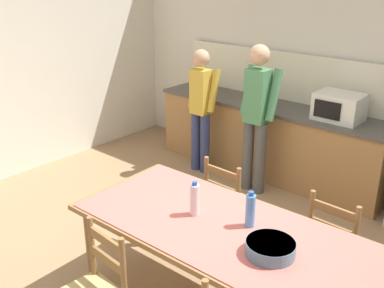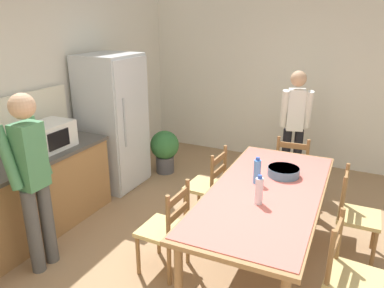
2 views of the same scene
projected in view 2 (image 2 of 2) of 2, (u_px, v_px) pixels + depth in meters
name	position (u px, v px, depth m)	size (l,w,h in m)	color
ground_plane	(229.00, 274.00, 3.58)	(8.32, 8.32, 0.00)	#9E7A56
wall_back	(10.00, 99.00, 4.19)	(6.52, 0.12, 2.90)	silver
wall_right	(305.00, 74.00, 5.86)	(0.12, 5.20, 2.90)	silver
refrigerator	(113.00, 122.00, 5.18)	(0.76, 0.73, 1.85)	silver
microwave	(49.00, 136.00, 4.19)	(0.50, 0.39, 0.30)	white
dining_table	(266.00, 197.00, 3.54)	(2.30, 1.06, 0.78)	olive
bottle_near_centre	(259.00, 191.00, 3.23)	(0.07, 0.07, 0.27)	silver
bottle_off_centre	(257.00, 171.00, 3.62)	(0.07, 0.07, 0.27)	#4C8ED6
serving_bowl	(284.00, 171.00, 3.81)	(0.32, 0.32, 0.09)	slate
chair_side_near_left	(349.00, 277.00, 2.88)	(0.45, 0.43, 0.91)	olive
chair_side_far_right	(208.00, 186.00, 4.38)	(0.43, 0.41, 0.91)	olive
chair_side_far_left	(166.00, 229.00, 3.50)	(0.43, 0.41, 0.91)	olive
chair_side_near_right	(355.00, 215.00, 3.76)	(0.42, 0.41, 0.91)	olive
chair_head_end	(292.00, 169.00, 4.86)	(0.43, 0.45, 0.91)	olive
person_at_counter	(32.00, 175.00, 3.39)	(0.43, 0.30, 1.73)	#4C4C4C
person_by_table	(295.00, 122.00, 5.21)	(0.34, 0.45, 1.63)	black
potted_plant	(165.00, 149.00, 5.75)	(0.44, 0.44, 0.67)	#4C4C51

